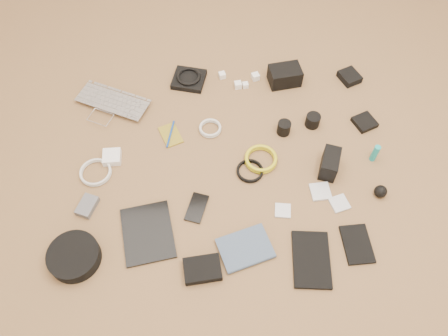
{
  "coord_description": "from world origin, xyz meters",
  "views": [
    {
      "loc": [
        -0.04,
        -1.01,
        1.58
      ],
      "look_at": [
        0.0,
        -0.02,
        0.02
      ],
      "focal_mm": 35.0,
      "sensor_mm": 36.0,
      "label": 1
    }
  ],
  "objects_px": {
    "phone": "(197,208)",
    "headphone_case": "(74,256)",
    "dslr_camera": "(285,76)",
    "tablet": "(148,233)",
    "paperback": "(253,266)",
    "laptop": "(108,109)"
  },
  "relations": [
    {
      "from": "dslr_camera",
      "to": "headphone_case",
      "type": "distance_m",
      "value": 1.25
    },
    {
      "from": "phone",
      "to": "paperback",
      "type": "height_order",
      "value": "paperback"
    },
    {
      "from": "phone",
      "to": "headphone_case",
      "type": "distance_m",
      "value": 0.5
    },
    {
      "from": "headphone_case",
      "to": "paperback",
      "type": "height_order",
      "value": "headphone_case"
    },
    {
      "from": "paperback",
      "to": "headphone_case",
      "type": "bearing_deg",
      "value": 67.03
    },
    {
      "from": "laptop",
      "to": "headphone_case",
      "type": "height_order",
      "value": "headphone_case"
    },
    {
      "from": "laptop",
      "to": "paperback",
      "type": "height_order",
      "value": "laptop"
    },
    {
      "from": "phone",
      "to": "tablet",
      "type": "bearing_deg",
      "value": -133.86
    },
    {
      "from": "headphone_case",
      "to": "paperback",
      "type": "bearing_deg",
      "value": -5.23
    },
    {
      "from": "phone",
      "to": "headphone_case",
      "type": "xyz_separation_m",
      "value": [
        -0.46,
        -0.19,
        0.02
      ]
    },
    {
      "from": "dslr_camera",
      "to": "phone",
      "type": "height_order",
      "value": "dslr_camera"
    },
    {
      "from": "dslr_camera",
      "to": "headphone_case",
      "type": "relative_size",
      "value": 0.76
    },
    {
      "from": "dslr_camera",
      "to": "tablet",
      "type": "bearing_deg",
      "value": -138.28
    },
    {
      "from": "laptop",
      "to": "phone",
      "type": "height_order",
      "value": "laptop"
    },
    {
      "from": "laptop",
      "to": "dslr_camera",
      "type": "height_order",
      "value": "dslr_camera"
    },
    {
      "from": "tablet",
      "to": "paperback",
      "type": "bearing_deg",
      "value": -31.22
    },
    {
      "from": "dslr_camera",
      "to": "tablet",
      "type": "height_order",
      "value": "dslr_camera"
    },
    {
      "from": "laptop",
      "to": "headphone_case",
      "type": "bearing_deg",
      "value": -69.3
    },
    {
      "from": "dslr_camera",
      "to": "tablet",
      "type": "xyz_separation_m",
      "value": [
        -0.63,
        -0.78,
        -0.04
      ]
    },
    {
      "from": "tablet",
      "to": "phone",
      "type": "distance_m",
      "value": 0.22
    },
    {
      "from": "laptop",
      "to": "tablet",
      "type": "distance_m",
      "value": 0.67
    },
    {
      "from": "phone",
      "to": "paperback",
      "type": "relative_size",
      "value": 0.66
    }
  ]
}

